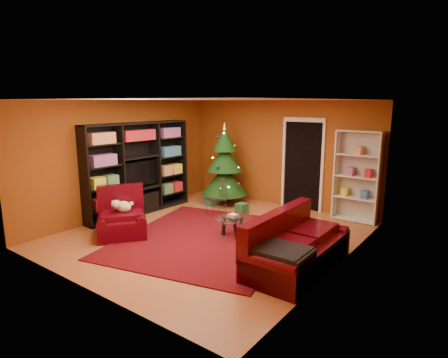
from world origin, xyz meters
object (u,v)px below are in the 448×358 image
Objects in this scene: gift_box_red at (231,196)px; armchair at (122,217)px; white_bookshelf at (357,177)px; coffee_table at (233,227)px; sofa at (299,241)px; christmas_tree at (225,165)px; gift_box_green at (242,208)px; media_unit at (138,169)px; rug at (206,238)px; gift_box_teal at (211,199)px; dog at (124,207)px; acrylic_chair at (216,199)px.

gift_box_red is 3.48m from armchair.
coffee_table is (-1.54, -2.41, -0.80)m from white_bookshelf.
christmas_tree is at bearing 53.47° from sofa.
gift_box_green reaches higher than gift_box_red.
media_unit is 1.36× the size of white_bookshelf.
rug is at bearing -6.60° from media_unit.
gift_box_green is (1.06, -0.17, -0.02)m from gift_box_teal.
dog is 3.45m from sofa.
gift_box_green is at bearing -42.21° from gift_box_red.
sofa is at bearing -39.89° from gift_box_red.
white_bookshelf reaches higher than gift_box_teal.
sofa is (3.41, -2.07, 0.30)m from gift_box_teal.
gift_box_green is 1.57m from coffee_table.
dog is at bearing -111.80° from gift_box_green.
christmas_tree is at bearing 138.93° from acrylic_chair.
sofa is (3.37, 0.74, 0.06)m from armchair.
rug is 2.43m from gift_box_teal.
gift_box_red is at bearing 35.57° from dog.
white_bookshelf is 2.07× the size of armchair.
acrylic_chair reaches higher than dog.
white_bookshelf is 4.97m from armchair.
christmas_tree is 3.18m from white_bookshelf.
media_unit is at bearing 170.73° from rug.
sofa is 3.09m from acrylic_chair.
dog is at bearing -89.35° from gift_box_teal.
gift_box_teal is 1.19× the size of gift_box_green.
gift_box_teal is at bearing -125.20° from christmas_tree.
dog reaches higher than coffee_table.
gift_box_teal is 1.07m from gift_box_green.
media_unit is 3.82× the size of coffee_table.
christmas_tree is 2.89× the size of coffee_table.
gift_box_teal is at bearing 58.71° from sofa.
white_bookshelf reaches higher than gift_box_red.
rug is 2.58m from media_unit.
gift_box_teal is at bearing 171.09° from gift_box_green.
rug is at bearing -21.01° from armchair.
dog is at bearing -132.66° from white_bookshelf.
gift_box_green reaches higher than rug.
media_unit is 1.56m from dog.
rug is 8.72× the size of dog.
gift_box_green is 0.12× the size of white_bookshelf.
white_bookshelf is (3.19, 0.20, 0.89)m from gift_box_red.
acrylic_chair is at bearing 141.48° from coffee_table.
armchair is 3.45m from sofa.
gift_box_red reaches higher than rug.
christmas_tree is 2.57m from coffee_table.
dog is at bearing -91.95° from gift_box_red.
sofa is at bearing -88.70° from white_bookshelf.
dog is at bearing -150.82° from rug.
gift_box_green is 3.04m from sofa.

